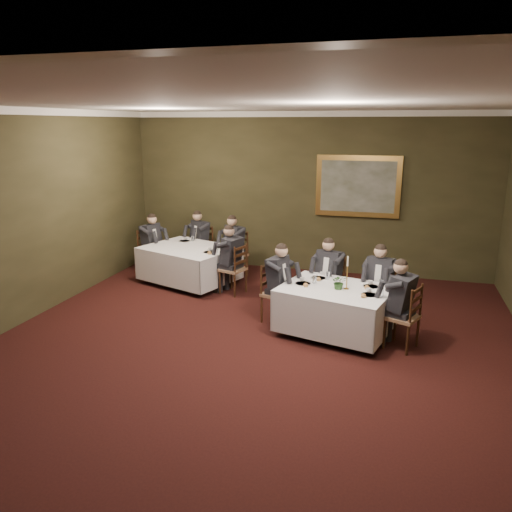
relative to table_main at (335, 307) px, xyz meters
The scene contains 27 objects.
ground 1.96m from the table_main, 125.13° to the right, with size 10.00×10.00×0.00m, color black.
ceiling 3.60m from the table_main, 125.13° to the right, with size 8.00×10.00×0.10m, color silver.
back_wall 3.84m from the table_main, 107.76° to the left, with size 8.00×0.10×3.50m, color #2E2B17.
crown_molding 3.55m from the table_main, 125.13° to the right, with size 8.00×10.00×0.12m.
table_main is the anchor object (origin of this frame).
table_second 3.73m from the table_main, 150.96° to the left, with size 2.19×1.92×0.67m.
chair_main_backleft 0.98m from the table_main, 103.35° to the left, with size 0.56×0.55×1.00m.
diner_main_backleft 0.96m from the table_main, 103.74° to the left, with size 0.54×0.59×1.35m.
chair_main_backright 0.98m from the table_main, 48.26° to the left, with size 0.53×0.52×1.00m.
diner_main_backright 0.96m from the table_main, 47.95° to the left, with size 0.51×0.57×1.35m.
chair_main_endleft 1.07m from the table_main, 165.83° to the left, with size 0.52×0.54×1.00m.
diner_main_endleft 1.05m from the table_main, 165.85° to the left, with size 0.57×0.51×1.35m.
chair_main_endright 1.07m from the table_main, 14.25° to the right, with size 0.56×0.57×1.00m.
diner_main_endright 1.05m from the table_main, 14.15° to the right, with size 0.60×0.56×1.35m.
chair_sec_backleft 4.45m from the table_main, 139.99° to the left, with size 0.60×0.59×1.00m.
diner_sec_backleft 4.45m from the table_main, 140.14° to the left, with size 0.60×0.62×1.35m.
chair_sec_backright 3.55m from the table_main, 134.41° to the left, with size 0.59×0.59×1.00m.
diner_sec_backright 3.54m from the table_main, 134.59° to the left, with size 0.59×0.62×1.35m.
chair_sec_endright 2.60m from the table_main, 146.69° to the left, with size 0.54×0.55×1.00m.
diner_sec_endright 2.60m from the table_main, 146.75° to the left, with size 0.58×0.53×1.35m.
chair_sec_endleft 4.88m from the table_main, 153.23° to the left, with size 0.52×0.53×1.00m.
diner_sec_endleft 4.86m from the table_main, 153.20° to the left, with size 0.57×0.51×1.35m.
centerpiece 0.45m from the table_main, 40.89° to the right, with size 0.23×0.20×0.25m, color #2D5926.
candlestick 0.54m from the table_main, ahead, with size 0.08×0.08×0.54m.
place_setting_table_main 0.66m from the table_main, 121.96° to the left, with size 0.33×0.31×0.14m.
place_setting_table_second 4.27m from the table_main, 146.30° to the left, with size 0.33×0.32×0.14m.
painting 3.69m from the table_main, 90.00° to the left, with size 1.78×0.09×1.30m.
Camera 1 is at (1.91, -5.88, 3.25)m, focal length 35.00 mm.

